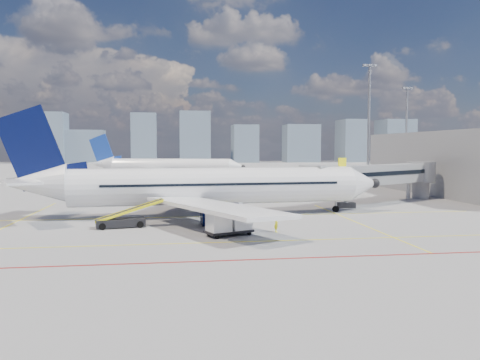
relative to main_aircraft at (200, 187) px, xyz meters
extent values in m
plane|color=gray|center=(1.31, -8.45, -3.22)|extent=(420.00, 420.00, 0.00)
cube|color=#FAF00D|center=(1.31, -0.45, -3.21)|extent=(60.00, 0.18, 0.01)
cube|color=#FAF00D|center=(1.31, -14.45, -3.21)|extent=(80.00, 0.15, 0.01)
cube|color=#FAF00D|center=(15.31, -6.45, -3.21)|extent=(0.15, 28.00, 0.01)
cube|color=#FAF00D|center=(-18.69, -0.45, -3.21)|extent=(0.15, 30.00, 0.01)
cube|color=maroon|center=(1.31, -20.45, -3.21)|extent=(90.00, 0.25, 0.01)
cube|color=gray|center=(23.56, 7.70, 0.68)|extent=(20.84, 13.93, 2.60)
cube|color=black|center=(23.56, 7.70, 0.88)|extent=(20.52, 13.82, 0.55)
cube|color=gray|center=(14.01, 2.05, 0.68)|extent=(4.49, 4.56, 3.00)
cube|color=black|center=(18.31, 4.35, -2.87)|extent=(2.20, 1.00, 0.70)
cylinder|color=gray|center=(18.31, 4.35, -1.52)|extent=(0.56, 0.56, 2.70)
cylinder|color=gray|center=(30.31, 11.55, -1.27)|extent=(0.60, 0.60, 3.90)
cylinder|color=gray|center=(33.31, 13.55, 0.68)|extent=(4.00, 4.00, 3.00)
cylinder|color=gray|center=(33.31, 13.55, -1.27)|extent=(2.40, 2.40, 3.90)
cube|color=#FAF00D|center=(16.81, 1.85, 2.48)|extent=(1.26, 0.82, 1.20)
cube|color=gray|center=(41.31, 17.55, 1.78)|extent=(10.00, 42.00, 10.00)
cube|color=black|center=(36.51, 17.55, 1.78)|extent=(0.25, 40.00, 4.50)
cylinder|color=gray|center=(39.31, 46.55, 9.28)|extent=(0.56, 0.56, 25.00)
cube|color=gray|center=(39.31, 46.55, 21.98)|extent=(3.20, 0.40, 0.50)
cube|color=#BBBDC3|center=(38.11, 46.30, 21.98)|extent=(0.60, 0.15, 0.35)
cube|color=#BBBDC3|center=(39.31, 46.30, 21.98)|extent=(0.60, 0.15, 0.35)
cube|color=#BBBDC3|center=(40.51, 46.30, 21.98)|extent=(0.60, 0.15, 0.35)
cylinder|color=gray|center=(66.31, 81.55, 9.28)|extent=(0.56, 0.56, 25.00)
cube|color=gray|center=(66.31, 81.55, 21.98)|extent=(3.20, 0.40, 0.50)
cube|color=#BBBDC3|center=(65.11, 81.30, 21.98)|extent=(0.60, 0.15, 0.35)
cube|color=#BBBDC3|center=(66.31, 81.30, 21.98)|extent=(0.60, 0.15, 0.35)
cube|color=#BBBDC3|center=(67.51, 81.30, 21.98)|extent=(0.60, 0.15, 0.35)
cube|color=slate|center=(-62.11, 181.55, 8.76)|extent=(17.26, 13.38, 23.96)
cube|color=slate|center=(-44.87, 181.55, 4.67)|extent=(17.86, 9.67, 15.77)
cube|color=slate|center=(-17.20, 181.55, 8.79)|extent=(11.84, 10.90, 24.01)
cube|color=slate|center=(7.46, 181.55, 9.39)|extent=(14.95, 9.71, 25.21)
cube|color=slate|center=(32.36, 181.55, 6.10)|extent=(12.25, 14.57, 18.65)
cube|color=slate|center=(61.48, 181.55, 6.30)|extent=(17.24, 12.01, 19.04)
cube|color=slate|center=(88.20, 181.55, 7.65)|extent=(12.10, 15.94, 21.74)
cube|color=slate|center=(112.30, 181.55, 7.74)|extent=(16.25, 15.99, 21.91)
cylinder|color=white|center=(1.80, 0.10, 0.08)|extent=(31.24, 5.82, 4.04)
cone|color=white|center=(19.17, 1.10, 0.08)|extent=(3.95, 4.25, 4.04)
sphere|color=black|center=(20.61, 1.19, 0.08)|extent=(1.20, 1.20, 1.14)
cone|color=white|center=(-17.01, -0.98, 0.65)|extent=(6.85, 4.41, 4.04)
cube|color=black|center=(17.82, 1.03, 0.65)|extent=(1.64, 1.64, 0.47)
cube|color=white|center=(-0.28, 9.32, -1.03)|extent=(11.08, 17.89, 0.60)
cube|color=white|center=(0.79, -9.29, -1.03)|extent=(12.63, 17.65, 0.60)
cylinder|color=#080F3C|center=(0.94, 6.07, -2.32)|extent=(3.86, 2.59, 2.38)
cylinder|color=#080F3C|center=(1.63, -5.92, -2.32)|extent=(3.86, 2.59, 2.38)
cylinder|color=#BBBDC3|center=(2.91, 6.18, -2.32)|extent=(0.50, 2.46, 2.44)
cylinder|color=#BBBDC3|center=(3.60, -5.81, -2.32)|extent=(0.50, 2.46, 2.44)
cube|color=#080F3C|center=(-17.01, -0.98, 4.22)|extent=(7.10, 0.74, 8.83)
cube|color=#080F3C|center=(-14.53, -0.84, 1.74)|extent=(5.85, 0.65, 2.23)
cube|color=white|center=(-17.61, 2.30, 1.01)|extent=(4.80, 6.49, 0.23)
cube|color=white|center=(-17.23, -4.31, 1.01)|extent=(5.29, 6.57, 0.23)
cylinder|color=gray|center=(15.76, 0.91, -2.32)|extent=(0.30, 0.30, 1.80)
cylinder|color=black|center=(15.76, 0.91, -2.84)|extent=(0.77, 0.32, 0.76)
cylinder|color=gray|center=(0.62, 2.73, -2.42)|extent=(0.34, 0.34, 1.60)
cylinder|color=black|center=(0.62, 2.73, -2.72)|extent=(1.04, 0.71, 1.00)
cylinder|color=gray|center=(0.92, -2.64, -2.42)|extent=(0.34, 0.34, 1.60)
cylinder|color=black|center=(0.92, -2.64, -2.72)|extent=(1.04, 0.71, 1.00)
cube|color=black|center=(2.21, 2.13, 0.39)|extent=(25.43, 1.56, 0.27)
cube|color=black|center=(2.44, -1.86, 0.39)|extent=(25.43, 1.56, 0.27)
cylinder|color=white|center=(-3.45, 54.04, 0.08)|extent=(26.51, 10.67, 3.46)
cone|color=white|center=(10.87, 49.93, 0.08)|extent=(4.02, 4.20, 3.46)
sphere|color=black|center=(12.06, 49.58, 0.08)|extent=(1.21, 1.21, 0.98)
cone|color=white|center=(-18.95, 58.50, 0.57)|extent=(6.41, 4.89, 3.46)
cube|color=black|center=(9.76, 50.25, 0.57)|extent=(1.65, 1.65, 0.40)
cube|color=white|center=(-2.52, 62.08, -0.87)|extent=(12.95, 14.17, 0.51)
cube|color=white|center=(-6.93, 46.74, -0.87)|extent=(6.60, 15.13, 0.51)
cylinder|color=#080F3C|center=(-2.45, 59.11, -1.98)|extent=(3.63, 2.84, 2.04)
cylinder|color=#080F3C|center=(-5.29, 49.22, -1.98)|extent=(3.63, 2.84, 2.04)
cylinder|color=#BBBDC3|center=(-0.83, 58.64, -1.98)|extent=(0.88, 2.10, 2.09)
cylinder|color=#BBBDC3|center=(-3.68, 48.76, -1.98)|extent=(0.88, 2.10, 2.09)
cube|color=#163797|center=(-18.95, 58.50, 3.63)|extent=(5.92, 1.95, 7.56)
cube|color=#163797|center=(-16.91, 57.91, 1.50)|extent=(4.88, 1.64, 1.91)
cube|color=white|center=(-18.51, 61.33, 0.88)|extent=(5.15, 5.55, 0.20)
cube|color=white|center=(-20.08, 55.87, 0.88)|extent=(3.16, 5.21, 0.20)
cylinder|color=black|center=(-3.66, 56.50, -2.72)|extent=(1.14, 0.90, 1.00)
cylinder|color=black|center=(-4.94, 52.07, -2.72)|extent=(1.14, 0.90, 1.00)
cylinder|color=black|center=(8.05, 50.74, -2.84)|extent=(0.81, 0.48, 0.76)
cube|color=white|center=(2.21, -9.91, -2.68)|extent=(2.28, 1.42, 0.79)
cube|color=white|center=(1.82, -9.95, -2.09)|extent=(1.11, 1.24, 0.59)
cube|color=black|center=(1.82, -9.95, -1.89)|extent=(1.00, 1.18, 0.34)
cylinder|color=black|center=(1.49, -10.54, -2.94)|extent=(0.57, 0.28, 0.55)
cylinder|color=black|center=(1.36, -9.46, -2.94)|extent=(0.57, 0.28, 0.55)
cylinder|color=black|center=(3.05, -10.35, -2.94)|extent=(0.57, 0.28, 0.55)
cylinder|color=black|center=(2.92, -9.28, -2.94)|extent=(0.57, 0.28, 0.55)
cube|color=black|center=(1.81, -11.66, -2.86)|extent=(4.36, 3.16, 0.20)
cube|color=white|center=(0.89, -12.05, -1.89)|extent=(2.22, 2.19, 1.72)
cube|color=white|center=(2.73, -11.28, -1.89)|extent=(2.22, 2.19, 1.72)
cylinder|color=black|center=(0.67, -12.97, -3.04)|extent=(0.39, 0.28, 0.35)
cylinder|color=black|center=(0.08, -11.54, -3.04)|extent=(0.39, 0.28, 0.35)
cylinder|color=black|center=(3.54, -11.79, -3.04)|extent=(0.39, 0.28, 0.35)
cylinder|color=black|center=(2.94, -10.35, -3.04)|extent=(0.39, 0.28, 0.35)
cube|color=black|center=(-7.80, -6.35, -2.74)|extent=(4.69, 2.44, 0.74)
cube|color=black|center=(-6.97, -6.18, -1.62)|extent=(6.46, 2.29, 1.96)
cube|color=#FAF00D|center=(-7.08, -5.61, -1.62)|extent=(6.29, 1.33, 2.04)
cube|color=#FAF00D|center=(-6.85, -6.76, -1.62)|extent=(6.29, 1.33, 2.04)
cylinder|color=black|center=(-9.32, -7.41, -2.90)|extent=(0.68, 0.37, 0.64)
cylinder|color=black|center=(-9.61, -5.95, -2.90)|extent=(0.68, 0.37, 0.64)
cylinder|color=black|center=(-5.99, -6.75, -2.90)|extent=(0.68, 0.37, 0.64)
cylinder|color=black|center=(-6.28, -5.29, -2.90)|extent=(0.68, 0.37, 0.64)
imported|color=#FEFF1A|center=(6.15, -10.63, -2.47)|extent=(0.38, 0.56, 1.50)
camera|label=1|loc=(-2.77, -50.88, 4.30)|focal=35.00mm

